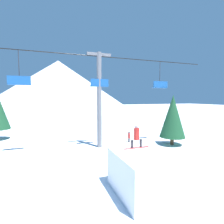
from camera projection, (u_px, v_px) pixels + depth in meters
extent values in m
plane|color=white|center=(131.00, 186.00, 9.96)|extent=(220.00, 220.00, 0.00)
cone|color=silver|center=(59.00, 85.00, 81.35)|extent=(65.66, 65.66, 22.06)
cube|color=white|center=(143.00, 173.00, 9.12)|extent=(2.72, 3.50, 2.12)
cube|color=silver|center=(129.00, 146.00, 10.63)|extent=(2.72, 0.10, 0.06)
cube|color=#B22D2D|center=(136.00, 148.00, 10.04)|extent=(1.59, 0.26, 0.03)
cylinder|color=black|center=(132.00, 144.00, 9.92)|extent=(0.14, 0.14, 0.46)
cylinder|color=black|center=(141.00, 143.00, 10.11)|extent=(0.14, 0.14, 0.46)
cylinder|color=red|center=(137.00, 134.00, 9.97)|extent=(0.32, 0.32, 0.67)
sphere|color=#B2B2B7|center=(137.00, 126.00, 9.94)|extent=(0.20, 0.20, 0.20)
cylinder|color=slate|center=(99.00, 101.00, 17.37)|extent=(0.46, 0.46, 9.43)
cube|color=slate|center=(99.00, 54.00, 17.01)|extent=(2.40, 0.24, 0.24)
cylinder|color=black|center=(99.00, 56.00, 17.02)|extent=(24.84, 0.08, 0.08)
cylinder|color=#28282D|center=(19.00, 67.00, 14.77)|extent=(0.06, 0.06, 2.89)
cube|color=#195199|center=(20.00, 84.00, 14.89)|extent=(1.80, 0.44, 0.08)
cube|color=#195199|center=(19.00, 80.00, 14.69)|extent=(1.80, 0.08, 0.70)
cylinder|color=#28282D|center=(99.00, 71.00, 17.14)|extent=(0.06, 0.06, 2.89)
cube|color=#195199|center=(99.00, 86.00, 17.26)|extent=(1.80, 0.44, 0.08)
cube|color=#195199|center=(100.00, 83.00, 17.06)|extent=(1.80, 0.08, 0.70)
cylinder|color=#28282D|center=(160.00, 75.00, 19.51)|extent=(0.06, 0.06, 2.89)
cube|color=#195199|center=(160.00, 88.00, 19.63)|extent=(1.80, 0.44, 0.08)
cube|color=#195199|center=(161.00, 84.00, 19.43)|extent=(1.80, 0.08, 0.70)
cylinder|color=#4C3823|center=(172.00, 141.00, 18.65)|extent=(0.37, 0.37, 0.83)
cone|color=#194728|center=(173.00, 116.00, 18.43)|extent=(2.66, 2.66, 4.48)
cylinder|color=black|center=(129.00, 140.00, 19.69)|extent=(0.17, 0.17, 0.45)
cylinder|color=red|center=(129.00, 136.00, 19.64)|extent=(0.24, 0.24, 0.60)
sphere|color=#232328|center=(129.00, 132.00, 19.61)|extent=(0.18, 0.18, 0.18)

